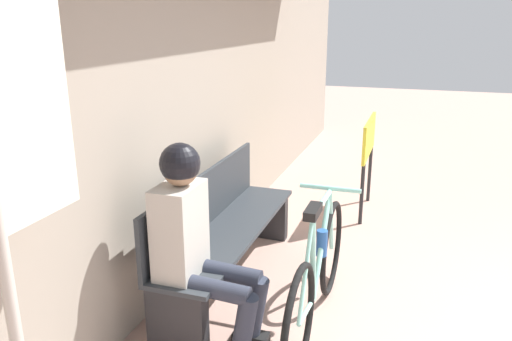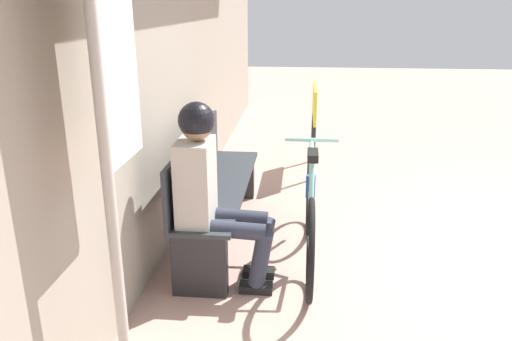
% 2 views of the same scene
% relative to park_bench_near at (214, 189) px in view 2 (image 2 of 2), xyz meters
% --- Properties ---
extents(storefront_wall, '(12.00, 0.56, 3.20)m').
position_rel_park_bench_near_xyz_m(storefront_wall, '(-0.48, 0.37, 1.25)').
color(storefront_wall, '#9E9384').
rests_on(storefront_wall, ground_plane).
extents(park_bench_near, '(1.85, 0.42, 0.85)m').
position_rel_park_bench_near_xyz_m(park_bench_near, '(0.00, 0.00, 0.00)').
color(park_bench_near, '#2D3338').
rests_on(park_bench_near, ground_plane).
extents(bicycle, '(1.65, 0.40, 0.90)m').
position_rel_park_bench_near_xyz_m(bicycle, '(-0.35, -0.76, -0.04)').
color(bicycle, black).
rests_on(bicycle, ground_plane).
extents(person_seated, '(0.34, 0.62, 1.24)m').
position_rel_park_bench_near_xyz_m(person_seated, '(-0.71, -0.11, 0.30)').
color(person_seated, '#2D3342').
rests_on(person_seated, ground_plane).
extents(banner_pole, '(0.45, 0.05, 2.40)m').
position_rel_park_bench_near_xyz_m(banner_pole, '(-1.72, 0.08, 1.15)').
color(banner_pole, '#B7B2A8').
rests_on(banner_pole, ground_plane).
extents(signboard, '(0.84, 0.04, 0.96)m').
position_rel_park_bench_near_xyz_m(signboard, '(1.78, -0.82, 0.30)').
color(signboard, '#232326').
rests_on(signboard, ground_plane).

